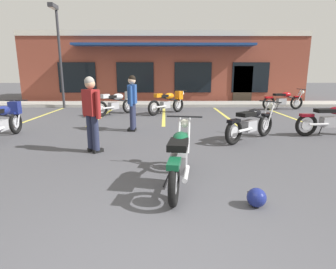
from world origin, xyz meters
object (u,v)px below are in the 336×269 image
Objects in this scene: motorcycle_silver_naked at (283,100)px; parking_lot_lamp_post at (58,43)px; motorcycle_blue_standard at (3,119)px; person_in_black_shirt at (132,100)px; motorcycle_foreground_classic at (180,156)px; person_in_shorts_foreground at (92,110)px; motorcycle_green_cafe_racer at (332,120)px; motorcycle_black_cruiser at (168,101)px; helmet_on_pavement at (256,197)px; motorcycle_orange_scrambler at (251,123)px; motorcycle_red_sportbike at (117,102)px.

motorcycle_silver_naked is 0.44× the size of parking_lot_lamp_post.
motorcycle_blue_standard is 3.51m from person_in_black_shirt.
parking_lot_lamp_post is at bearing 176.59° from motorcycle_silver_naked.
motorcycle_foreground_classic is 1.25× the size of person_in_shorts_foreground.
person_in_black_shirt reaches higher than motorcycle_blue_standard.
motorcycle_silver_naked is at bearing 80.13° from motorcycle_green_cafe_racer.
motorcycle_black_cruiser is 3.77m from person_in_black_shirt.
person_in_black_shirt is 6.44× the size of helmet_on_pavement.
motorcycle_blue_standard is (-4.47, -4.56, 0.00)m from motorcycle_black_cruiser.
person_in_shorts_foreground reaches higher than motorcycle_black_cruiser.
motorcycle_orange_scrambler is (2.03, 2.90, 0.00)m from motorcycle_foreground_classic.
parking_lot_lamp_post reaches higher than person_in_shorts_foreground.
helmet_on_pavement is (0.99, -0.78, -0.33)m from motorcycle_foreground_classic.
motorcycle_foreground_classic is 1.23× the size of motorcycle_red_sportbike.
person_in_black_shirt is at bearing 172.67° from motorcycle_green_cafe_racer.
helmet_on_pavement is at bearing -58.66° from parking_lot_lamp_post.
motorcycle_foreground_classic is at bearing -142.71° from motorcycle_green_cafe_racer.
helmet_on_pavement is (2.20, -4.90, -0.82)m from person_in_black_shirt.
person_in_black_shirt is 5.43m from helmet_on_pavement.
person_in_shorts_foreground is at bearing 135.13° from motorcycle_foreground_classic.
parking_lot_lamp_post is at bearing 119.03° from motorcycle_foreground_classic.
motorcycle_black_cruiser is at bearing 97.23° from helmet_on_pavement.
motorcycle_silver_naked is 11.04m from parking_lot_lamp_post.
person_in_black_shirt reaches higher than motorcycle_orange_scrambler.
person_in_shorts_foreground is (-6.29, -1.56, 0.49)m from motorcycle_green_cafe_racer.
person_in_shorts_foreground reaches higher than motorcycle_blue_standard.
motorcycle_black_cruiser is 6.39m from motorcycle_blue_standard.
person_in_black_shirt is at bearing 159.45° from motorcycle_orange_scrambler.
parking_lot_lamp_post is (-5.29, 9.54, 2.64)m from motorcycle_foreground_classic.
motorcycle_black_cruiser is 0.80× the size of motorcycle_green_cafe_racer.
motorcycle_silver_naked is 11.51m from motorcycle_blue_standard.
motorcycle_red_sportbike is 0.81× the size of motorcycle_green_cafe_racer.
motorcycle_foreground_classic is 1.25× the size of person_in_black_shirt.
person_in_black_shirt is at bearing 106.40° from motorcycle_foreground_classic.
person_in_black_shirt is (-1.21, 4.12, 0.49)m from motorcycle_foreground_classic.
motorcycle_green_cafe_racer is 6.50m from person_in_shorts_foreground.
person_in_shorts_foreground reaches higher than helmet_on_pavement.
motorcycle_green_cafe_racer is at bearing 13.91° from person_in_shorts_foreground.
parking_lot_lamp_post is (-6.28, 10.32, 2.97)m from helmet_on_pavement.
motorcycle_black_cruiser is 6.25m from motorcycle_green_cafe_racer.
motorcycle_red_sportbike is 8.78m from helmet_on_pavement.
helmet_on_pavement is (-4.42, -9.68, -0.33)m from motorcycle_silver_naked.
motorcycle_red_sportbike and motorcycle_orange_scrambler have the same top height.
motorcycle_foreground_classic is at bearing -73.15° from motorcycle_red_sportbike.
person_in_black_shirt is (3.34, 0.99, 0.42)m from motorcycle_blue_standard.
parking_lot_lamp_post reaches higher than motorcycle_foreground_classic.
motorcycle_green_cafe_racer is at bearing -32.25° from parking_lot_lamp_post.
parking_lot_lamp_post is at bearing 160.52° from motorcycle_black_cruiser.
motorcycle_black_cruiser is 1.00× the size of person_in_shorts_foreground.
motorcycle_red_sportbike is 0.81× the size of motorcycle_blue_standard.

